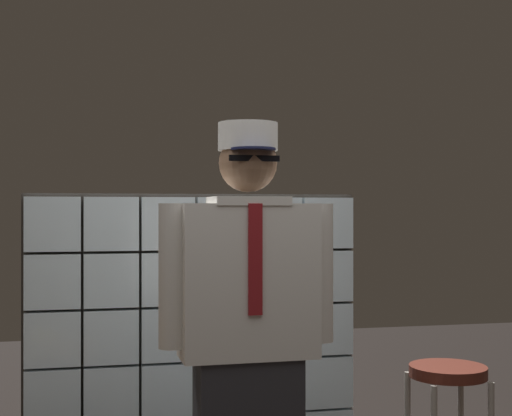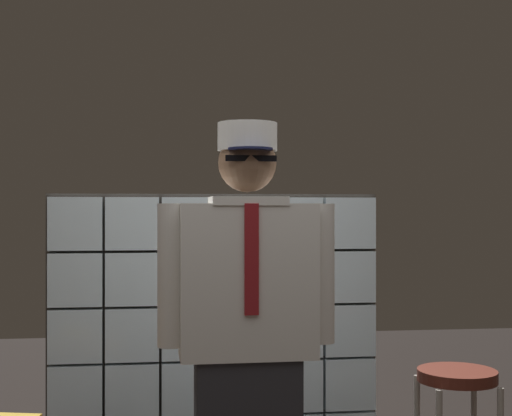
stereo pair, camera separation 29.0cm
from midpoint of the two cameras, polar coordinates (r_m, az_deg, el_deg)
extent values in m
cube|color=silver|center=(4.31, -17.44, -13.81)|extent=(0.30, 0.08, 0.30)
cube|color=silver|center=(4.29, -13.14, -13.86)|extent=(0.30, 0.08, 0.30)
cube|color=silver|center=(4.30, -8.84, -13.83)|extent=(0.30, 0.08, 0.30)
cube|color=silver|center=(4.33, -4.57, -13.73)|extent=(0.30, 0.08, 0.30)
cube|color=silver|center=(4.39, -0.40, -13.56)|extent=(0.30, 0.08, 0.30)
cube|color=silver|center=(4.46, 3.65, -13.33)|extent=(0.30, 0.08, 0.30)
cube|color=silver|center=(4.24, -17.44, -9.70)|extent=(0.30, 0.08, 0.30)
cube|color=silver|center=(4.23, -13.14, -9.73)|extent=(0.30, 0.08, 0.30)
cube|color=silver|center=(4.24, -8.83, -9.71)|extent=(0.30, 0.08, 0.30)
cube|color=silver|center=(4.27, -4.57, -9.64)|extent=(0.30, 0.08, 0.30)
cube|color=silver|center=(4.33, -0.40, -9.52)|extent=(0.30, 0.08, 0.30)
cube|color=silver|center=(4.40, 3.64, -9.35)|extent=(0.30, 0.08, 0.30)
cube|color=silver|center=(4.20, -17.44, -5.48)|extent=(0.30, 0.08, 0.30)
cube|color=silver|center=(4.19, -13.14, -5.50)|extent=(0.30, 0.08, 0.30)
cube|color=silver|center=(4.20, -8.83, -5.49)|extent=(0.30, 0.08, 0.30)
cube|color=silver|center=(4.23, -4.57, -5.45)|extent=(0.30, 0.08, 0.30)
cube|color=silver|center=(4.29, -0.40, -5.38)|extent=(0.30, 0.08, 0.30)
cube|color=silver|center=(4.36, 3.64, -5.29)|extent=(0.30, 0.08, 0.30)
cube|color=silver|center=(4.18, -17.43, -1.20)|extent=(0.30, 0.08, 0.30)
cube|color=silver|center=(4.17, -13.13, -1.20)|extent=(0.30, 0.08, 0.30)
cube|color=silver|center=(4.18, -8.83, -1.20)|extent=(0.30, 0.08, 0.30)
cube|color=silver|center=(4.21, -4.57, -1.20)|extent=(0.30, 0.08, 0.30)
cube|color=silver|center=(4.27, -0.40, -1.18)|extent=(0.30, 0.08, 0.30)
cube|color=silver|center=(4.35, 3.64, -1.16)|extent=(0.30, 0.08, 0.30)
cube|color=#38332D|center=(4.30, -6.77, -9.57)|extent=(1.91, 0.02, 1.59)
cube|color=silver|center=(3.00, -3.41, -5.63)|extent=(0.56, 0.25, 0.62)
cube|color=maroon|center=(2.87, -2.96, -4.01)|extent=(0.06, 0.01, 0.44)
cube|color=silver|center=(2.99, -3.41, 0.54)|extent=(0.31, 0.26, 0.04)
sphere|color=#846047|center=(2.99, -3.41, 3.51)|extent=(0.24, 0.24, 0.24)
ellipsoid|color=black|center=(2.94, -3.22, 2.77)|extent=(0.16, 0.09, 0.11)
cube|color=black|center=(2.88, -3.01, 3.89)|extent=(0.20, 0.02, 0.02)
cylinder|color=#191E47|center=(2.91, -3.09, 4.61)|extent=(0.18, 0.18, 0.01)
cylinder|color=white|center=(3.00, -3.41, 5.55)|extent=(0.24, 0.24, 0.11)
cylinder|color=silver|center=(3.07, 2.29, -5.04)|extent=(0.11, 0.11, 0.57)
cylinder|color=silver|center=(2.96, -9.33, -5.22)|extent=(0.11, 0.11, 0.57)
cylinder|color=#592319|center=(3.39, 12.28, -12.31)|extent=(0.34, 0.34, 0.05)
camera|label=1|loc=(0.15, -92.76, 0.01)|focal=51.54mm
camera|label=2|loc=(0.15, 87.24, -0.01)|focal=51.54mm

